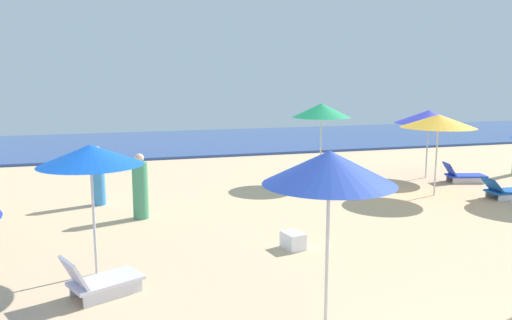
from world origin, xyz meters
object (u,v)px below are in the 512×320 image
umbrella_6 (438,121)px  beachgoer_3 (98,178)px  beachgoer_0 (140,189)px  lounge_chair_5_0 (504,191)px  umbrella_8 (90,155)px  umbrella_2 (329,168)px  lounge_chair_8_0 (99,281)px  cooler_box_0 (293,240)px  umbrella_7 (321,110)px  umbrella_3 (429,117)px  lounge_chair_3_0 (463,175)px

umbrella_6 → beachgoer_3: bearing=170.1°
beachgoer_0 → lounge_chair_5_0: bearing=74.1°
umbrella_8 → beachgoer_0: umbrella_8 is taller
umbrella_6 → umbrella_2: bearing=-134.4°
lounge_chair_8_0 → beachgoer_0: 4.79m
lounge_chair_8_0 → cooler_box_0: bearing=-96.2°
lounge_chair_5_0 → umbrella_7: bearing=51.1°
umbrella_8 → cooler_box_0: umbrella_8 is taller
umbrella_3 → umbrella_6: bearing=-119.8°
lounge_chair_5_0 → umbrella_6: (-1.73, 0.98, 2.07)m
umbrella_7 → lounge_chair_8_0: size_ratio=1.97×
lounge_chair_3_0 → beachgoer_0: size_ratio=0.89×
umbrella_2 → umbrella_6: bearing=45.6°
umbrella_6 → cooler_box_0: (-5.98, -3.37, -2.14)m
lounge_chair_3_0 → lounge_chair_5_0: bearing=-175.9°
lounge_chair_5_0 → cooler_box_0: bearing=109.3°
umbrella_3 → umbrella_6: (-1.42, -2.48, 0.08)m
lounge_chair_5_0 → umbrella_7: size_ratio=0.49×
lounge_chair_3_0 → lounge_chair_8_0: 13.59m
umbrella_3 → beachgoer_0: bearing=-166.4°
cooler_box_0 → umbrella_8: bearing=83.5°
lounge_chair_3_0 → umbrella_8: size_ratio=0.62×
lounge_chair_3_0 → beachgoer_0: 11.24m
lounge_chair_5_0 → umbrella_3: bearing=7.2°
umbrella_2 → umbrella_7: 10.69m
lounge_chair_3_0 → umbrella_6: bearing=137.9°
umbrella_2 → lounge_chair_3_0: size_ratio=1.76×
lounge_chair_5_0 → cooler_box_0: lounge_chair_5_0 is taller
beachgoer_3 → beachgoer_0: bearing=-27.2°
cooler_box_0 → beachgoer_3: bearing=27.7°
umbrella_3 → lounge_chair_3_0: 2.38m
umbrella_3 → umbrella_8: bearing=-151.8°
umbrella_3 → lounge_chair_8_0: bearing=-147.8°
lounge_chair_3_0 → cooler_box_0: bearing=135.3°
umbrella_7 → umbrella_6: bearing=-46.9°
lounge_chair_8_0 → umbrella_7: bearing=-68.9°
umbrella_2 → umbrella_7: (4.23, 9.82, 0.06)m
lounge_chair_5_0 → beachgoer_0: size_ratio=0.80×
umbrella_6 → cooler_box_0: umbrella_6 is taller
umbrella_7 → umbrella_3: bearing=-4.6°
umbrella_6 → umbrella_8: umbrella_6 is taller
lounge_chair_3_0 → umbrella_8: (-12.20, -5.08, 2.01)m
umbrella_3 → lounge_chair_8_0: (-11.37, -7.17, -1.96)m
umbrella_8 → beachgoer_3: size_ratio=1.44×
umbrella_2 → umbrella_8: umbrella_2 is taller
umbrella_6 → umbrella_8: bearing=-160.0°
beachgoer_0 → beachgoer_3: 2.08m
umbrella_3 → lounge_chair_8_0: umbrella_3 is taller
lounge_chair_5_0 → umbrella_8: size_ratio=0.56×
lounge_chair_8_0 → beachgoer_3: size_ratio=0.82×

